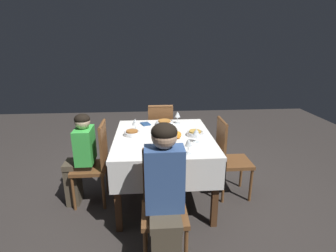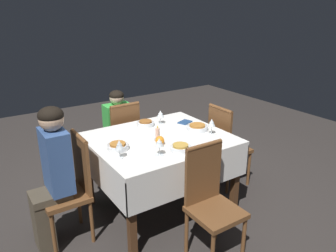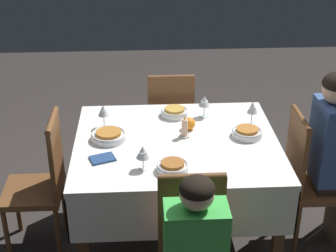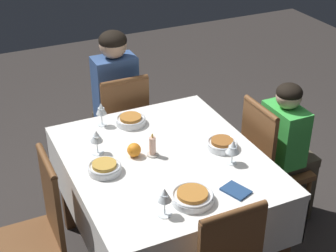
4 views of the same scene
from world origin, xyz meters
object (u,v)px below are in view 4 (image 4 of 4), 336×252
dining_table (165,172)px  bowl_east (192,197)px  wine_glass_south (96,137)px  person_adult_denim (114,98)px  chair_north (268,162)px  bowl_west (131,120)px  person_child_green (289,148)px  napkin_red_folded (236,191)px  wine_glass_east (165,196)px  chair_south (37,230)px  wine_glass_north (233,147)px  bowl_south (105,168)px  candle_centerpiece (153,148)px  orange_fruit (134,150)px  bowl_north (222,144)px  chair_west (122,128)px  wine_glass_west (101,109)px

dining_table → bowl_east: bearing=-5.3°
wine_glass_south → person_adult_denim: bearing=154.4°
chair_north → bowl_west: bearing=62.3°
person_child_green → napkin_red_folded: bearing=123.4°
dining_table → wine_glass_east: 0.54m
dining_table → chair_south: chair_south is taller
wine_glass_north → wine_glass_east: wine_glass_east is taller
chair_south → bowl_south: size_ratio=5.14×
bowl_west → wine_glass_east: (0.89, -0.18, 0.08)m
chair_north → bowl_east: bearing=119.2°
person_child_green → candle_centerpiece: person_child_green is taller
chair_south → orange_fruit: bearing=97.7°
bowl_north → orange_fruit: size_ratio=2.23×
bowl_south → bowl_east: same height
chair_west → wine_glass_west: (0.34, -0.25, 0.37)m
bowl_south → orange_fruit: (-0.08, 0.20, 0.01)m
bowl_east → wine_glass_east: 0.19m
chair_west → candle_centerpiece: (0.79, -0.10, 0.31)m
person_adult_denim → bowl_south: 1.06m
chair_west → wine_glass_east: bearing=78.9°
candle_centerpiece → dining_table: bearing=43.8°
chair_north → bowl_south: size_ratio=5.14×
bowl_north → bowl_south: bearing=-94.8°
person_adult_denim → wine_glass_south: person_adult_denim is taller
chair_north → wine_glass_south: chair_north is taller
person_child_green → orange_fruit: bearing=86.7°
chair_north → napkin_red_folded: 0.77m
chair_north → person_adult_denim: size_ratio=0.78×
candle_centerpiece → bowl_north: bearing=75.8°
dining_table → person_adult_denim: bearing=177.3°
wine_glass_north → bowl_south: wine_glass_north is taller
chair_south → napkin_red_folded: 1.09m
wine_glass_north → candle_centerpiece: wine_glass_north is taller
bowl_east → candle_centerpiece: size_ratio=1.52×
bowl_north → chair_west: bearing=-161.5°
dining_table → bowl_south: 0.37m
dining_table → wine_glass_south: wine_glass_south is taller
person_child_green → chair_south: bearing=90.7°
bowl_north → wine_glass_south: wine_glass_south is taller
chair_north → bowl_south: bearing=90.9°
wine_glass_east → candle_centerpiece: size_ratio=1.09×
candle_centerpiece → napkin_red_folded: bearing=26.9°
orange_fruit → napkin_red_folded: (0.53, 0.35, -0.03)m
bowl_west → bowl_south: same height
dining_table → bowl_east: (0.42, -0.04, 0.13)m
wine_glass_south → wine_glass_east: (0.66, 0.12, 0.01)m
bowl_east → bowl_west: bearing=179.5°
bowl_north → wine_glass_west: bearing=-135.2°
dining_table → chair_south: (-0.01, -0.75, -0.16)m
wine_glass_west → bowl_north: wine_glass_west is taller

